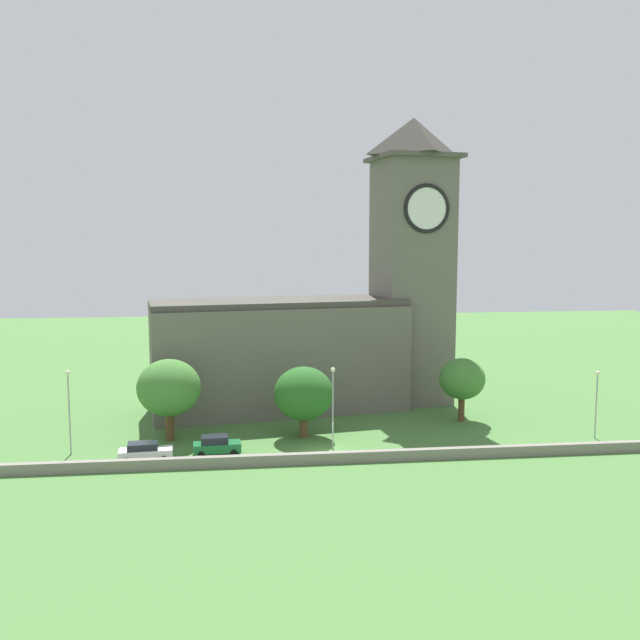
{
  "coord_description": "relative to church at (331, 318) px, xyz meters",
  "views": [
    {
      "loc": [
        -7.64,
        -60.94,
        19.69
      ],
      "look_at": [
        0.31,
        6.9,
        11.53
      ],
      "focal_mm": 38.37,
      "sensor_mm": 36.0,
      "label": 1
    }
  ],
  "objects": [
    {
      "name": "ground_plane",
      "position": [
        -2.83,
        -2.62,
        -10.49
      ],
      "size": [
        200.0,
        200.0,
        0.0
      ],
      "primitive_type": "plane",
      "color": "#477538"
    },
    {
      "name": "church",
      "position": [
        0.0,
        0.0,
        0.0
      ],
      "size": [
        36.38,
        14.93,
        33.73
      ],
      "color": "#666056",
      "rests_on": "ground"
    },
    {
      "name": "quay_barrier",
      "position": [
        -2.83,
        -20.71,
        -10.01
      ],
      "size": [
        59.2,
        0.7,
        0.97
      ],
      "primitive_type": "cube",
      "color": "gray",
      "rests_on": "ground"
    },
    {
      "name": "car_white",
      "position": [
        -19.09,
        -18.14,
        -9.65
      ],
      "size": [
        4.79,
        2.38,
        1.66
      ],
      "color": "silver",
      "rests_on": "ground"
    },
    {
      "name": "car_green",
      "position": [
        -12.82,
        -17.23,
        -9.59
      ],
      "size": [
        4.41,
        2.36,
        1.79
      ],
      "color": "#1E6B38",
      "rests_on": "ground"
    },
    {
      "name": "streetlamp_west_end",
      "position": [
        -26.1,
        -15.53,
        -5.34
      ],
      "size": [
        0.44,
        0.44,
        7.84
      ],
      "color": "#9EA0A5",
      "rests_on": "ground"
    },
    {
      "name": "streetlamp_west_mid",
      "position": [
        -1.96,
        -16.31,
        -5.41
      ],
      "size": [
        0.44,
        0.44,
        7.73
      ],
      "color": "#9EA0A5",
      "rests_on": "ground"
    },
    {
      "name": "streetlamp_central",
      "position": [
        24.33,
        -16.22,
        -5.95
      ],
      "size": [
        0.44,
        0.44,
        6.77
      ],
      "color": "#9EA0A5",
      "rests_on": "ground"
    },
    {
      "name": "tree_churchyard",
      "position": [
        -17.5,
        -12.1,
        -5.25
      ],
      "size": [
        6.17,
        6.17,
        8.05
      ],
      "color": "brown",
      "rests_on": "ground"
    },
    {
      "name": "tree_by_tower",
      "position": [
        13.2,
        -8.44,
        -5.88
      ],
      "size": [
        4.93,
        4.93,
        6.87
      ],
      "color": "brown",
      "rests_on": "ground"
    },
    {
      "name": "tree_riverside_east",
      "position": [
        -4.37,
        -12.55,
        -6.07
      ],
      "size": [
        5.9,
        5.9,
        7.1
      ],
      "color": "brown",
      "rests_on": "ground"
    }
  ]
}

